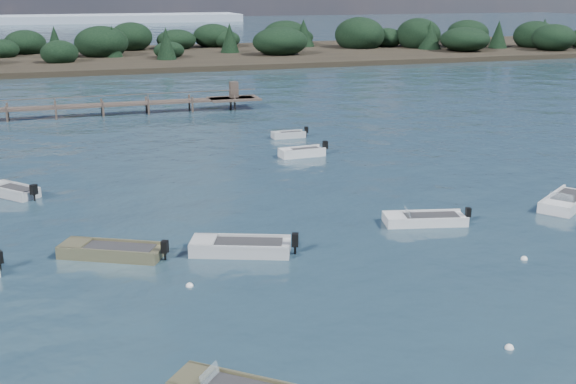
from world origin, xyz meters
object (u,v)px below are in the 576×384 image
object	(u,v)px
dinghy_mid_white_b	(566,203)
dinghy_extra_a	(111,253)
tender_far_grey_b	(288,136)
dinghy_mid_white_a	(424,221)
dinghy_mid_grey	(240,249)
tender_far_grey	(13,193)
tender_far_white	(302,154)

from	to	relation	value
dinghy_mid_white_b	dinghy_extra_a	size ratio (longest dim) A/B	0.98
tender_far_grey_b	dinghy_mid_white_a	distance (m)	23.19
tender_far_grey_b	dinghy_mid_grey	world-z (taller)	dinghy_mid_grey
dinghy_mid_white_b	dinghy_mid_white_a	xyz separation A→B (m)	(-9.15, -0.30, -0.02)
tender_far_grey_b	dinghy_mid_grey	xyz separation A→B (m)	(-10.35, -24.37, 0.03)
tender_far_grey_b	tender_far_grey	size ratio (longest dim) A/B	0.87
tender_far_white	dinghy_mid_white_a	world-z (taller)	tender_far_white
dinghy_mid_grey	dinghy_mid_white_b	bearing A→B (deg)	4.36
tender_far_grey_b	tender_far_grey	xyz separation A→B (m)	(-20.83, -10.98, 0.02)
dinghy_mid_grey	tender_far_white	size ratio (longest dim) A/B	1.36
dinghy_mid_white_b	tender_far_white	xyz separation A→B (m)	(-10.20, 16.25, 0.01)
dinghy_mid_white_a	tender_far_grey	bearing A→B (deg)	149.49
dinghy_mid_white_a	tender_far_white	bearing A→B (deg)	93.63
dinghy_mid_grey	dinghy_extra_a	xyz separation A→B (m)	(-5.77, 1.39, -0.01)
dinghy_mid_white_b	tender_far_grey	xyz separation A→B (m)	(-29.88, 11.92, 0.01)
dinghy_extra_a	tender_far_grey	xyz separation A→B (m)	(-4.71, 12.00, 0.01)
dinghy_mid_white_b	dinghy_extra_a	bearing A→B (deg)	-179.80
tender_far_white	dinghy_extra_a	distance (m)	22.17
tender_far_white	dinghy_mid_white_a	bearing A→B (deg)	-86.37
tender_far_grey_b	dinghy_mid_grey	bearing A→B (deg)	-113.02
tender_far_grey_b	tender_far_white	xyz separation A→B (m)	(-1.15, -6.64, 0.03)
dinghy_mid_white_b	tender_far_grey	distance (m)	32.17
dinghy_mid_grey	tender_far_grey	xyz separation A→B (m)	(-10.48, 13.40, -0.00)
tender_far_grey_b	dinghy_mid_white_b	world-z (taller)	dinghy_mid_white_b
dinghy_mid_white_a	dinghy_mid_white_b	bearing A→B (deg)	1.88
tender_far_grey_b	dinghy_mid_grey	distance (m)	26.48
dinghy_mid_white_b	dinghy_mid_white_a	distance (m)	9.15
dinghy_extra_a	tender_far_grey	size ratio (longest dim) A/B	1.41
tender_far_grey_b	dinghy_extra_a	bearing A→B (deg)	-125.06
tender_far_white	tender_far_grey_b	bearing A→B (deg)	80.20
tender_far_white	dinghy_extra_a	size ratio (longest dim) A/B	0.75
tender_far_white	dinghy_mid_white_a	xyz separation A→B (m)	(1.05, -16.55, -0.04)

